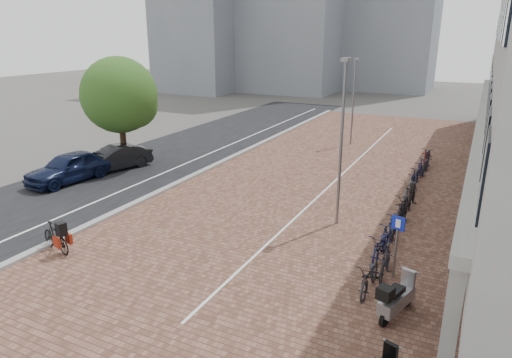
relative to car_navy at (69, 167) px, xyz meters
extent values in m
plane|color=#474442|center=(10.55, -4.80, -0.80)|extent=(140.00, 140.00, 0.00)
cube|color=brown|center=(12.55, 7.20, -0.79)|extent=(14.50, 42.00, 0.04)
cube|color=black|center=(1.55, 7.20, -0.79)|extent=(8.00, 50.00, 0.03)
cube|color=gray|center=(5.45, 7.20, -0.73)|extent=(0.35, 42.00, 0.14)
cube|color=white|center=(3.55, 7.20, -0.78)|extent=(0.12, 44.00, 0.00)
cube|color=white|center=(12.75, 7.20, -0.76)|extent=(0.10, 30.00, 0.00)
cube|color=black|center=(20.15, 11.20, 0.90)|extent=(0.15, 38.00, 3.20)
cube|color=#A3A39E|center=(19.95, 11.20, 2.65)|extent=(1.60, 38.00, 0.30)
cube|color=#A3A39E|center=(19.35, -6.80, 0.90)|extent=(0.35, 0.35, 3.40)
cube|color=#A3A39E|center=(19.35, -0.80, 0.90)|extent=(0.35, 0.35, 3.40)
cube|color=#A3A39E|center=(19.35, 5.20, 0.90)|extent=(0.35, 0.35, 3.40)
cube|color=#A3A39E|center=(19.35, 11.20, 0.90)|extent=(0.35, 0.35, 3.40)
cube|color=#A3A39E|center=(19.35, 17.20, 0.90)|extent=(0.35, 0.35, 3.40)
cube|color=#A3A39E|center=(19.35, 23.20, 0.90)|extent=(0.35, 0.35, 3.40)
cube|color=#A3A39E|center=(19.35, 29.20, 0.90)|extent=(0.35, 0.35, 3.40)
cube|color=gray|center=(-15.45, 37.20, 9.20)|extent=(10.00, 10.00, 20.00)
imported|color=#0E1533|center=(0.00, 0.00, 0.00)|extent=(2.45, 4.88, 1.60)
imported|color=black|center=(0.61, 2.78, -0.10)|extent=(2.77, 4.50, 1.40)
imported|color=black|center=(6.05, -6.14, -0.26)|extent=(1.87, 0.94, 1.08)
cube|color=black|center=(6.05, -6.14, 0.23)|extent=(0.39, 0.37, 0.49)
cube|color=maroon|center=(5.83, -6.14, -0.20)|extent=(0.39, 0.20, 0.38)
cube|color=maroon|center=(6.27, -6.14, -0.20)|extent=(0.39, 0.20, 0.38)
cylinder|color=slate|center=(17.45, -2.62, 0.19)|extent=(0.07, 0.07, 1.98)
cube|color=#0D20B5|center=(17.45, -2.65, 1.14)|extent=(0.44, 0.19, 0.45)
cylinder|color=slate|center=(14.51, 0.82, 2.54)|extent=(0.12, 0.12, 6.67)
cylinder|color=gray|center=(11.20, 15.07, 2.17)|extent=(0.12, 0.12, 5.94)
cylinder|color=#382619|center=(0.40, 3.82, 0.60)|extent=(0.36, 0.36, 2.80)
sphere|color=#2B4F1B|center=(0.40, 3.82, 3.40)|extent=(4.40, 4.40, 4.40)
sphere|color=#2B4F1B|center=(0.90, 4.42, 2.80)|extent=(2.80, 2.80, 2.80)
imported|color=black|center=(16.94, -3.80, -0.28)|extent=(0.72, 1.98, 1.04)
imported|color=black|center=(17.17, -2.65, -0.27)|extent=(0.51, 1.75, 1.05)
imported|color=#141739|center=(16.80, -1.50, -0.28)|extent=(0.80, 2.01, 1.04)
imported|color=#161F3D|center=(16.81, -0.35, -0.27)|extent=(0.72, 1.80, 1.05)
imported|color=black|center=(16.87, 0.80, -0.28)|extent=(0.86, 2.03, 1.04)
imported|color=black|center=(16.95, 1.95, -0.27)|extent=(0.61, 1.78, 1.05)
imported|color=black|center=(16.83, 3.10, -0.28)|extent=(0.72, 1.98, 1.04)
imported|color=black|center=(16.99, 4.25, -0.27)|extent=(0.53, 1.76, 1.05)
imported|color=#595551|center=(16.70, 5.40, -0.28)|extent=(0.78, 2.00, 1.04)
imported|color=black|center=(16.69, 6.55, -0.27)|extent=(0.50, 1.75, 1.05)
imported|color=black|center=(16.73, 7.70, -0.28)|extent=(0.85, 2.02, 1.04)
imported|color=#151437|center=(16.71, 8.85, -0.27)|extent=(0.54, 1.76, 1.05)
imported|color=black|center=(16.90, 10.00, -0.28)|extent=(0.73, 1.99, 1.04)
imported|color=#4C141A|center=(16.72, 11.15, -0.27)|extent=(0.72, 1.80, 1.05)
imported|color=black|center=(16.74, 12.30, -0.28)|extent=(0.72, 1.98, 1.04)
camera|label=1|loc=(19.33, -16.45, 6.83)|focal=32.02mm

